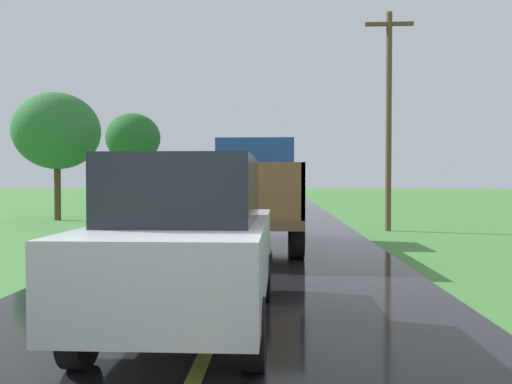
{
  "coord_description": "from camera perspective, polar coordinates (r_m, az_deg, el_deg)",
  "views": [
    {
      "loc": [
        0.71,
        -3.36,
        1.74
      ],
      "look_at": [
        0.02,
        11.18,
        1.4
      ],
      "focal_mm": 35.24,
      "sensor_mm": 36.0,
      "label": 1
    }
  ],
  "objects": [
    {
      "name": "roadside_tree_near_left",
      "position": [
        23.57,
        -21.66,
        6.43
      ],
      "size": [
        3.68,
        3.68,
        5.54
      ],
      "color": "#4C3823",
      "rests_on": "ground"
    },
    {
      "name": "banana_truck_near",
      "position": [
        13.18,
        -0.11,
        0.24
      ],
      "size": [
        2.38,
        5.82,
        2.8
      ],
      "color": "#2D2D30",
      "rests_on": "road_surface"
    },
    {
      "name": "following_car",
      "position": [
        5.68,
        -7.46,
        -5.44
      ],
      "size": [
        1.74,
        4.1,
        1.92
      ],
      "color": "#B7BABF",
      "rests_on": "road_surface"
    },
    {
      "name": "utility_pole_roadside",
      "position": [
        17.94,
        14.83,
        8.45
      ],
      "size": [
        1.63,
        0.2,
        7.47
      ],
      "color": "brown",
      "rests_on": "ground"
    },
    {
      "name": "roadside_tree_mid_right",
      "position": [
        33.81,
        -13.78,
        5.96
      ],
      "size": [
        3.52,
        3.52,
        6.09
      ],
      "color": "#4C3823",
      "rests_on": "ground"
    }
  ]
}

